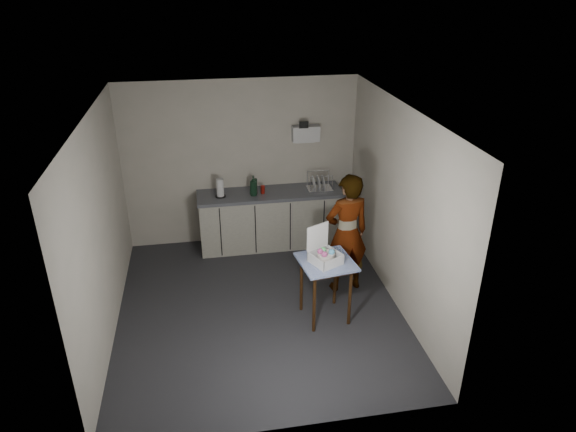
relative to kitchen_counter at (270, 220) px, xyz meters
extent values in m
plane|color=#29292E|center=(-0.40, -1.70, -0.43)|extent=(4.00, 4.00, 0.00)
cube|color=beige|center=(-0.40, 0.29, 0.87)|extent=(3.60, 0.02, 2.60)
cube|color=beige|center=(1.39, -1.70, 0.87)|extent=(0.02, 4.00, 2.60)
cube|color=beige|center=(-2.19, -1.70, 0.87)|extent=(0.02, 4.00, 2.60)
cube|color=silver|center=(-0.40, -1.70, 2.17)|extent=(3.60, 4.00, 0.01)
cube|color=black|center=(0.00, 0.00, -0.39)|extent=(2.20, 0.52, 0.08)
cube|color=beige|center=(0.00, 0.00, 0.00)|extent=(2.20, 0.58, 0.86)
cube|color=#51545B|center=(0.00, 0.00, 0.46)|extent=(2.24, 0.62, 0.05)
cube|color=black|center=(-0.80, -0.29, 0.00)|extent=(0.02, 0.01, 0.80)
cube|color=black|center=(-0.27, -0.29, 0.00)|extent=(0.02, 0.01, 0.80)
cube|color=black|center=(0.27, -0.29, 0.00)|extent=(0.01, 0.01, 0.80)
cube|color=black|center=(0.80, -0.29, 0.00)|extent=(0.02, 0.01, 0.80)
cube|color=white|center=(0.60, 0.22, 1.32)|extent=(0.42, 0.16, 0.24)
cube|color=white|center=(0.60, 0.27, 1.18)|extent=(0.30, 0.06, 0.04)
cube|color=black|center=(0.55, 0.13, 1.48)|extent=(0.14, 0.02, 0.10)
cylinder|color=#381F0C|center=(0.20, -2.29, -0.05)|extent=(0.04, 0.04, 0.76)
cylinder|color=#381F0C|center=(0.66, -2.23, -0.05)|extent=(0.04, 0.04, 0.76)
cylinder|color=#381F0C|center=(0.14, -1.83, -0.05)|extent=(0.04, 0.04, 0.76)
cylinder|color=#381F0C|center=(0.60, -1.77, -0.05)|extent=(0.04, 0.04, 0.76)
cube|color=#381F0C|center=(0.40, -2.03, 0.35)|extent=(0.63, 0.63, 0.04)
cube|color=navy|center=(0.40, -2.03, 0.38)|extent=(0.72, 0.72, 0.03)
imported|color=#B2A593|center=(0.83, -1.42, 0.42)|extent=(0.67, 0.50, 1.69)
imported|color=black|center=(-0.26, -0.08, 0.64)|extent=(0.13, 0.13, 0.31)
cylinder|color=red|center=(-0.11, -0.02, 0.54)|extent=(0.06, 0.06, 0.12)
cylinder|color=black|center=(-0.22, 0.02, 0.60)|extent=(0.07, 0.07, 0.23)
cylinder|color=black|center=(-0.76, -0.04, 0.49)|extent=(0.16, 0.16, 0.02)
cylinder|color=white|center=(-0.76, -0.04, 0.63)|extent=(0.11, 0.11, 0.27)
cube|color=white|center=(0.78, -0.01, 0.49)|extent=(0.38, 0.29, 0.02)
cylinder|color=white|center=(0.61, -0.14, 0.63)|extent=(0.01, 0.01, 0.25)
cylinder|color=white|center=(0.96, -0.14, 0.63)|extent=(0.01, 0.01, 0.25)
cylinder|color=white|center=(0.61, 0.11, 0.63)|extent=(0.01, 0.01, 0.25)
cylinder|color=white|center=(0.96, 0.11, 0.63)|extent=(0.01, 0.01, 0.25)
cylinder|color=white|center=(0.69, -0.01, 0.61)|extent=(0.05, 0.21, 0.21)
cylinder|color=white|center=(0.77, -0.01, 0.61)|extent=(0.05, 0.21, 0.21)
cylinder|color=white|center=(0.84, -0.01, 0.61)|extent=(0.05, 0.21, 0.21)
cube|color=white|center=(0.38, -2.07, 0.40)|extent=(0.43, 0.43, 0.01)
cube|color=white|center=(0.45, -2.21, 0.47)|extent=(0.29, 0.15, 0.12)
cube|color=white|center=(0.31, -1.93, 0.47)|extent=(0.29, 0.15, 0.12)
cube|color=white|center=(0.24, -2.13, 0.47)|extent=(0.15, 0.29, 0.12)
cube|color=white|center=(0.52, -2.00, 0.47)|extent=(0.15, 0.29, 0.12)
cube|color=white|center=(0.31, -1.92, 0.68)|extent=(0.29, 0.15, 0.32)
cylinder|color=white|center=(0.38, -2.07, 0.47)|extent=(0.21, 0.21, 0.12)
sphere|color=#D74F9B|center=(0.35, -2.12, 0.55)|extent=(0.07, 0.07, 0.07)
sphere|color=#5DC6FF|center=(0.45, -2.08, 0.55)|extent=(0.07, 0.07, 0.07)
sphere|color=#61ED7B|center=(0.36, -2.02, 0.55)|extent=(0.07, 0.07, 0.07)
sphere|color=#D74F9B|center=(0.32, -2.05, 0.55)|extent=(0.07, 0.07, 0.07)
camera|label=1|loc=(-0.99, -7.24, 3.58)|focal=32.00mm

